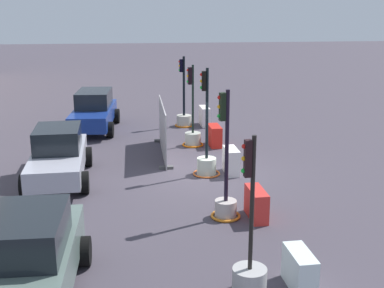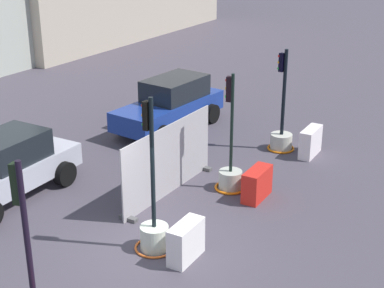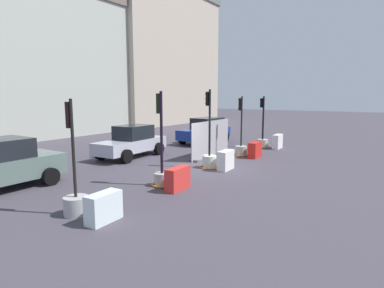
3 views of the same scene
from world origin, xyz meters
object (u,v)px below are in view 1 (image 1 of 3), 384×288
at_px(construction_barrier_2, 231,161).
at_px(car_silver_hatchback, 58,155).
at_px(construction_barrier_1, 256,204).
at_px(car_grey_saloon, 22,260).
at_px(construction_barrier_4, 204,116).
at_px(construction_barrier_3, 214,136).
at_px(construction_barrier_0, 300,270).
at_px(car_blue_estate, 94,111).
at_px(traffic_light_3, 193,134).
at_px(traffic_light_4, 184,116).
at_px(traffic_light_0, 249,269).
at_px(traffic_light_1, 226,195).
at_px(traffic_light_2, 206,159).

xyz_separation_m(construction_barrier_2, car_silver_hatchback, (0.06, 5.73, 0.40)).
height_order(construction_barrier_1, car_grey_saloon, car_grey_saloon).
bearing_deg(construction_barrier_4, construction_barrier_3, 178.48).
bearing_deg(construction_barrier_0, construction_barrier_2, 0.04).
height_order(construction_barrier_3, car_blue_estate, car_blue_estate).
relative_size(traffic_light_3, traffic_light_4, 1.00).
relative_size(construction_barrier_0, construction_barrier_1, 0.91).
bearing_deg(traffic_light_4, construction_barrier_1, -175.47).
bearing_deg(construction_barrier_1, car_blue_estate, 25.25).
bearing_deg(construction_barrier_4, construction_barrier_0, 179.65).
height_order(traffic_light_0, construction_barrier_0, traffic_light_0).
bearing_deg(traffic_light_1, construction_barrier_0, -166.72).
xyz_separation_m(construction_barrier_1, car_silver_hatchback, (3.81, 5.70, 0.43)).
distance_m(traffic_light_0, construction_barrier_0, 1.06).
distance_m(car_grey_saloon, car_blue_estate, 14.03).
bearing_deg(car_silver_hatchback, traffic_light_2, -90.79).
relative_size(construction_barrier_4, car_silver_hatchback, 0.25).
height_order(construction_barrier_2, car_silver_hatchback, car_silver_hatchback).
bearing_deg(car_blue_estate, car_grey_saloon, 178.48).
relative_size(traffic_light_1, traffic_light_3, 1.06).
distance_m(traffic_light_1, car_blue_estate, 11.32).
bearing_deg(traffic_light_1, car_grey_saloon, 127.56).
height_order(construction_barrier_0, car_silver_hatchback, car_silver_hatchback).
relative_size(traffic_light_0, car_silver_hatchback, 0.73).
height_order(traffic_light_1, construction_barrier_2, traffic_light_1).
xyz_separation_m(traffic_light_1, car_blue_estate, (10.51, 4.20, 0.25)).
height_order(traffic_light_0, construction_barrier_3, traffic_light_0).
height_order(traffic_light_2, construction_barrier_2, traffic_light_2).
bearing_deg(construction_barrier_4, traffic_light_2, 172.45).
bearing_deg(construction_barrier_2, traffic_light_0, 171.84).
bearing_deg(traffic_light_0, traffic_light_4, -0.62).
height_order(traffic_light_3, construction_barrier_1, traffic_light_3).
relative_size(traffic_light_2, construction_barrier_4, 3.23).
distance_m(traffic_light_0, traffic_light_4, 14.40).
xyz_separation_m(construction_barrier_3, construction_barrier_4, (3.58, -0.10, 0.03)).
xyz_separation_m(traffic_light_0, construction_barrier_4, (14.42, -1.14, -0.07)).
xyz_separation_m(traffic_light_4, construction_barrier_4, (0.02, -0.99, -0.05)).
height_order(traffic_light_4, construction_barrier_2, traffic_light_4).
bearing_deg(construction_barrier_3, car_blue_estate, 56.22).
distance_m(traffic_light_0, construction_barrier_4, 14.46).
relative_size(traffic_light_3, car_grey_saloon, 0.77).
height_order(traffic_light_4, construction_barrier_1, traffic_light_4).
height_order(traffic_light_3, traffic_light_4, traffic_light_3).
relative_size(traffic_light_1, construction_barrier_2, 3.43).
bearing_deg(construction_barrier_3, traffic_light_4, 14.04).
xyz_separation_m(traffic_light_1, construction_barrier_4, (10.71, -0.95, -0.19)).
bearing_deg(car_grey_saloon, traffic_light_0, -92.43).
xyz_separation_m(traffic_light_3, construction_barrier_0, (-10.90, -0.89, -0.09)).
distance_m(construction_barrier_0, car_grey_saloon, 5.46).
relative_size(construction_barrier_3, car_blue_estate, 0.24).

